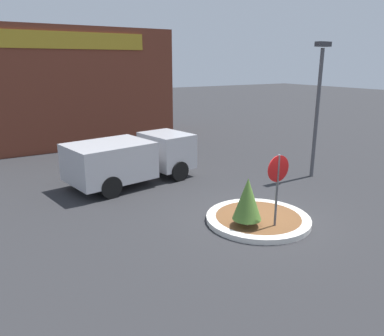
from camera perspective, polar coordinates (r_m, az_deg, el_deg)
The scene contains 7 objects.
ground_plane at distance 12.47m, azimuth 9.99°, elevation -8.01°, with size 120.00×120.00×0.00m, color #2D2D30.
traffic_island at distance 12.44m, azimuth 10.01°, elevation -7.64°, with size 3.36×3.36×0.17m.
stop_sign at distance 11.34m, azimuth 12.93°, elevation -1.53°, with size 0.80×0.07×2.40m.
island_shrub at distance 11.36m, azimuth 8.46°, elevation -4.67°, with size 0.88×0.88×1.52m.
utility_truck at distance 15.98m, azimuth -9.33°, elevation 1.56°, with size 5.68×3.19×1.92m.
storefront_building at distance 25.35m, azimuth -20.41°, elevation 11.45°, with size 13.67×6.07×6.95m.
light_pole at distance 17.21m, azimuth 18.67°, elevation 9.87°, with size 0.70×0.30×5.81m.
Camera 1 is at (-7.63, -8.51, 4.99)m, focal length 35.00 mm.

